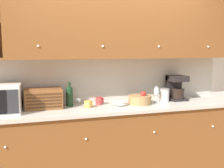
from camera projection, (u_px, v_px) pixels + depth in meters
ground_plane at (108, 164)px, 3.61m from camera, size 24.00×24.00×0.00m
wall_back at (107, 75)px, 3.47m from camera, size 5.79×0.06×2.60m
counter_unit at (114, 141)px, 3.26m from camera, size 3.41×0.64×0.93m
backsplash_panel at (108, 80)px, 3.44m from camera, size 3.39×0.01×0.60m
upper_cabinets at (123, 26)px, 3.22m from camera, size 3.39×0.39×0.85m
bread_box at (44, 99)px, 3.05m from camera, size 0.44×0.28×0.24m
wine_bottle at (69, 95)px, 3.16m from camera, size 0.09×0.09×0.31m
mug_blue_second at (88, 104)px, 3.10m from camera, size 0.10×0.09×0.09m
mug at (99, 101)px, 3.28m from camera, size 0.11×0.09×0.10m
bowl_stack_on_counter at (120, 103)px, 3.22m from camera, size 0.18×0.18×0.07m
fruit_basket at (140, 99)px, 3.31m from camera, size 0.30×0.30×0.18m
wine_glass at (156, 92)px, 3.36m from camera, size 0.07×0.07×0.22m
storage_canister at (164, 95)px, 3.46m from camera, size 0.14×0.14×0.18m
coffee_maker at (176, 88)px, 3.57m from camera, size 0.24×0.25×0.35m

